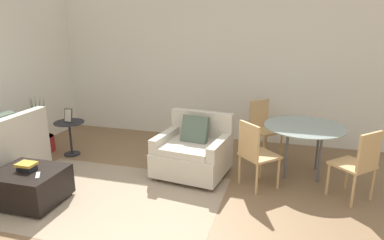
{
  "coord_description": "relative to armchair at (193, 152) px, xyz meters",
  "views": [
    {
      "loc": [
        1.24,
        -2.54,
        2.11
      ],
      "look_at": [
        -0.06,
        2.03,
        0.75
      ],
      "focal_mm": 32.0,
      "sensor_mm": 36.0,
      "label": 1
    }
  ],
  "objects": [
    {
      "name": "area_rug",
      "position": [
        -0.84,
        -0.99,
        -0.33
      ],
      "size": [
        2.78,
        1.89,
        0.01
      ],
      "color": "gray",
      "rests_on": "ground_plane"
    },
    {
      "name": "armchair",
      "position": [
        0.0,
        0.0,
        0.0
      ],
      "size": [
        1.05,
        0.98,
        0.86
      ],
      "color": "beige",
      "rests_on": "ground_plane"
    },
    {
      "name": "potted_plant",
      "position": [
        -2.71,
        0.18,
        -0.12
      ],
      "size": [
        0.4,
        0.4,
        0.98
      ],
      "color": "maroon",
      "rests_on": "ground_plane"
    },
    {
      "name": "book_stack",
      "position": [
        -1.69,
        -1.31,
        0.13
      ],
      "size": [
        0.23,
        0.17,
        0.09
      ],
      "color": "black",
      "rests_on": "ottoman"
    },
    {
      "name": "side_table",
      "position": [
        -2.14,
        0.17,
        0.06
      ],
      "size": [
        0.48,
        0.48,
        0.56
      ],
      "color": "black",
      "rests_on": "ground_plane"
    },
    {
      "name": "dining_chair_near_right",
      "position": [
        2.11,
        -0.2,
        0.18
      ],
      "size": [
        0.59,
        0.59,
        0.9
      ],
      "color": "tan",
      "rests_on": "ground_plane"
    },
    {
      "name": "dining_table",
      "position": [
        1.49,
        0.42,
        0.31
      ],
      "size": [
        1.11,
        1.11,
        0.72
      ],
      "color": "#8C9E99",
      "rests_on": "ground_plane"
    },
    {
      "name": "picture_frame",
      "position": [
        -2.14,
        0.17,
        0.33
      ],
      "size": [
        0.14,
        0.08,
        0.22
      ],
      "color": "black",
      "rests_on": "side_table"
    },
    {
      "name": "dining_chair_near_left",
      "position": [
        0.87,
        -0.2,
        0.18
      ],
      "size": [
        0.59,
        0.59,
        0.9
      ],
      "color": "tan",
      "rests_on": "ground_plane"
    },
    {
      "name": "tv_remote_primary",
      "position": [
        -1.46,
        -1.41,
        0.08
      ],
      "size": [
        0.13,
        0.16,
        0.01
      ],
      "color": "#B7B7BC",
      "rests_on": "ottoman"
    },
    {
      "name": "dining_chair_far_left",
      "position": [
        0.87,
        1.04,
        0.18
      ],
      "size": [
        0.59,
        0.59,
        0.9
      ],
      "color": "tan",
      "rests_on": "ground_plane"
    },
    {
      "name": "ottoman",
      "position": [
        -1.67,
        -1.33,
        -0.11
      ],
      "size": [
        0.77,
        0.66,
        0.42
      ],
      "color": "black",
      "rests_on": "ground_plane"
    },
    {
      "name": "wall_back",
      "position": [
        -0.02,
        1.71,
        1.04
      ],
      "size": [
        12.0,
        0.06,
        2.75
      ],
      "color": "silver",
      "rests_on": "ground_plane"
    }
  ]
}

